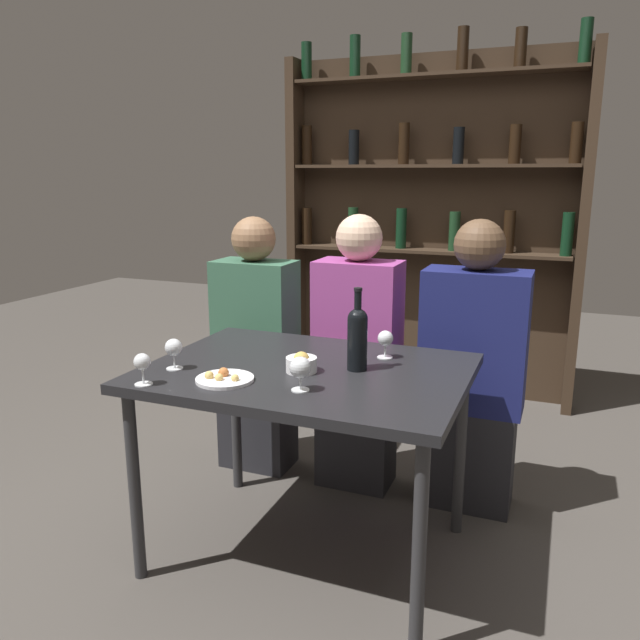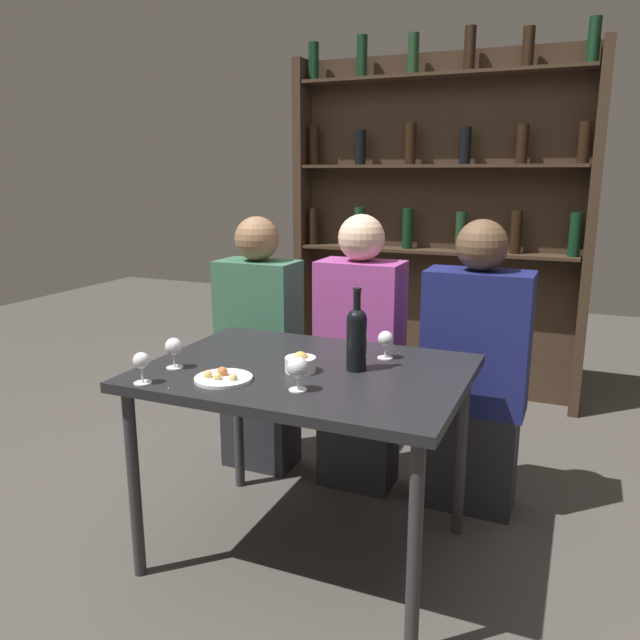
{
  "view_description": "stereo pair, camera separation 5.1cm",
  "coord_description": "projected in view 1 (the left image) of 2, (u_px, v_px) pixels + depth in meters",
  "views": [
    {
      "loc": [
        0.84,
        -1.98,
        1.44
      ],
      "look_at": [
        0.0,
        0.13,
        0.9
      ],
      "focal_mm": 35.0,
      "sensor_mm": 36.0,
      "label": 1
    },
    {
      "loc": [
        0.89,
        -1.96,
        1.44
      ],
      "look_at": [
        0.0,
        0.13,
        0.9
      ],
      "focal_mm": 35.0,
      "sensor_mm": 36.0,
      "label": 2
    }
  ],
  "objects": [
    {
      "name": "ground_plane",
      "position": [
        308.0,
        552.0,
        2.43
      ],
      "size": [
        10.0,
        10.0,
        0.0
      ],
      "primitive_type": "plane",
      "color": "#47423D"
    },
    {
      "name": "snack_bowl",
      "position": [
        300.0,
        363.0,
        2.2
      ],
      "size": [
        0.11,
        0.11,
        0.07
      ],
      "color": "white",
      "rests_on": "dining_table"
    },
    {
      "name": "seated_person_center",
      "position": [
        357.0,
        361.0,
        2.84
      ],
      "size": [
        0.37,
        0.22,
        1.27
      ],
      "color": "#26262B",
      "rests_on": "ground_plane"
    },
    {
      "name": "wine_glass_1",
      "position": [
        300.0,
        368.0,
        2.0
      ],
      "size": [
        0.07,
        0.07,
        0.11
      ],
      "color": "silver",
      "rests_on": "dining_table"
    },
    {
      "name": "wine_glass_3",
      "position": [
        385.0,
        340.0,
        2.36
      ],
      "size": [
        0.06,
        0.06,
        0.11
      ],
      "color": "silver",
      "rests_on": "dining_table"
    },
    {
      "name": "dining_table",
      "position": [
        307.0,
        386.0,
        2.27
      ],
      "size": [
        1.14,
        0.85,
        0.75
      ],
      "color": "black",
      "rests_on": "ground_plane"
    },
    {
      "name": "wine_bottle",
      "position": [
        357.0,
        335.0,
        2.21
      ],
      "size": [
        0.07,
        0.07,
        0.3
      ],
      "color": "black",
      "rests_on": "dining_table"
    },
    {
      "name": "wine_rack_wall",
      "position": [
        430.0,
        214.0,
        3.98
      ],
      "size": [
        1.89,
        0.21,
        2.27
      ],
      "color": "#38281C",
      "rests_on": "ground_plane"
    },
    {
      "name": "food_plate_0",
      "position": [
        224.0,
        378.0,
        2.11
      ],
      "size": [
        0.2,
        0.2,
        0.04
      ],
      "color": "white",
      "rests_on": "dining_table"
    },
    {
      "name": "wine_glass_0",
      "position": [
        142.0,
        364.0,
        2.06
      ],
      "size": [
        0.06,
        0.06,
        0.11
      ],
      "color": "silver",
      "rests_on": "dining_table"
    },
    {
      "name": "wine_glass_2",
      "position": [
        174.0,
        349.0,
        2.22
      ],
      "size": [
        0.06,
        0.06,
        0.11
      ],
      "color": "silver",
      "rests_on": "dining_table"
    },
    {
      "name": "seated_person_left",
      "position": [
        256.0,
        352.0,
        3.03
      ],
      "size": [
        0.38,
        0.22,
        1.24
      ],
      "color": "#26262B",
      "rests_on": "ground_plane"
    },
    {
      "name": "seated_person_right",
      "position": [
        472.0,
        376.0,
        2.66
      ],
      "size": [
        0.43,
        0.22,
        1.26
      ],
      "color": "#26262B",
      "rests_on": "ground_plane"
    }
  ]
}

